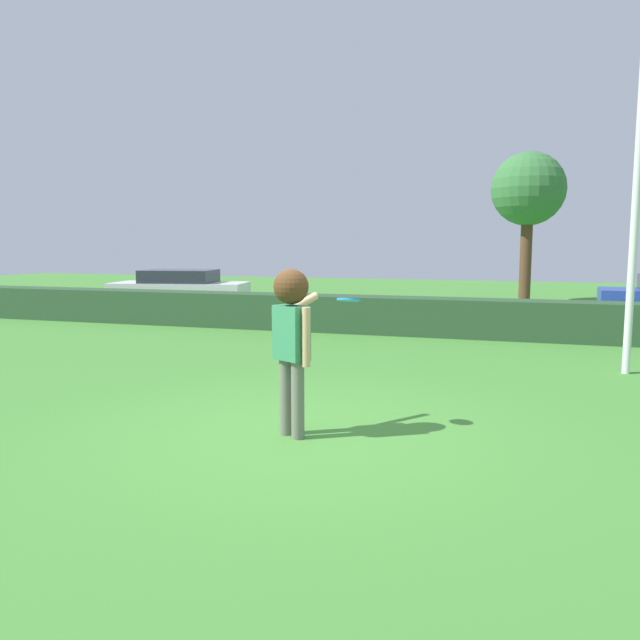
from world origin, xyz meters
The scene contains 7 objects.
ground_plane centered at (0.00, 0.00, 0.00)m, with size 60.00×60.00×0.00m, color #458834.
person centered at (-0.04, -0.10, 1.18)m, with size 0.51×0.84×1.81m.
frisbee centered at (0.47, 0.30, 1.46)m, with size 0.26×0.26×0.07m.
lamppost centered at (3.92, 4.61, 3.88)m, with size 0.24×0.24×7.10m.
hedge_row centered at (0.00, 7.89, 0.42)m, with size 29.85×0.90×0.85m, color #2B4B2D.
parked_car_white centered at (-7.99, 11.17, 0.69)m, with size 4.44×2.42×1.25m.
maple_tree centered at (2.43, 16.93, 3.89)m, with size 2.54×2.54×5.23m.
Camera 1 is at (2.23, -6.25, 2.07)m, focal length 35.05 mm.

